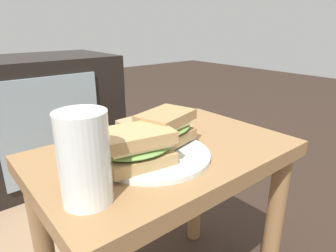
{
  "coord_description": "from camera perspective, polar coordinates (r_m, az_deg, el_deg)",
  "views": [
    {
      "loc": [
        -0.37,
        -0.45,
        0.72
      ],
      "look_at": [
        0.01,
        0.0,
        0.51
      ],
      "focal_mm": 30.99,
      "sensor_mm": 36.0,
      "label": 1
    }
  ],
  "objects": [
    {
      "name": "sandwich_front",
      "position": [
        0.54,
        -6.19,
        -4.09
      ],
      "size": [
        0.15,
        0.12,
        0.07
      ],
      "color": "tan",
      "rests_on": "plate"
    },
    {
      "name": "side_table",
      "position": [
        0.68,
        -0.4,
        -11.41
      ],
      "size": [
        0.56,
        0.36,
        0.46
      ],
      "color": "olive",
      "rests_on": "ground"
    },
    {
      "name": "beer_glass",
      "position": [
        0.44,
        -16.11,
        -6.4
      ],
      "size": [
        0.08,
        0.08,
        0.14
      ],
      "color": "silver",
      "rests_on": "side_table"
    },
    {
      "name": "tv_cabinet",
      "position": [
        1.48,
        -28.87,
        0.18
      ],
      "size": [
        0.96,
        0.46,
        0.58
      ],
      "color": "black",
      "rests_on": "ground"
    },
    {
      "name": "sandwich_back",
      "position": [
        0.62,
        -0.03,
        -0.25
      ],
      "size": [
        0.15,
        0.12,
        0.07
      ],
      "color": "#9E7A4C",
      "rests_on": "plate"
    },
    {
      "name": "paper_bag",
      "position": [
        1.2,
        -3.64,
        -7.02
      ],
      "size": [
        0.24,
        0.17,
        0.37
      ],
      "color": "tan",
      "rests_on": "ground"
    },
    {
      "name": "area_rug",
      "position": [
        1.23,
        -25.56,
        -18.17
      ],
      "size": [
        1.23,
        0.61,
        0.01
      ],
      "color": "brown",
      "rests_on": "ground"
    },
    {
      "name": "plate",
      "position": [
        0.59,
        -2.83,
        -5.7
      ],
      "size": [
        0.23,
        0.23,
        0.01
      ],
      "primitive_type": "cylinder",
      "color": "silver",
      "rests_on": "side_table"
    }
  ]
}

